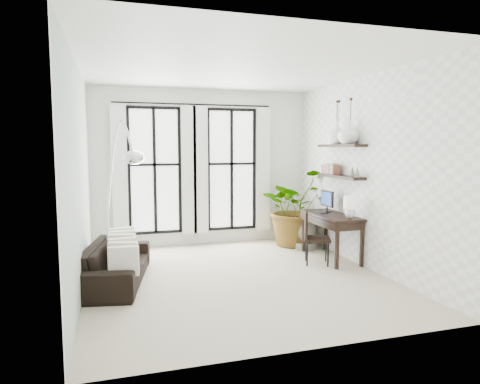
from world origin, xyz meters
name	(u,v)px	position (x,y,z in m)	size (l,w,h in m)	color
floor	(237,278)	(0.00, 0.00, 0.00)	(5.00, 5.00, 0.00)	#B5AB90
ceiling	(237,67)	(0.00, 0.00, 3.20)	(5.00, 5.00, 0.00)	white
wall_left	(79,178)	(-2.25, 0.00, 1.60)	(5.00, 5.00, 0.00)	#A2B5AB
wall_right	(366,173)	(2.25, 0.00, 1.60)	(5.00, 5.00, 0.00)	white
wall_back	(203,168)	(0.00, 2.50, 1.60)	(4.50, 4.50, 0.00)	white
windows	(194,170)	(-0.20, 2.43, 1.56)	(3.26, 0.13, 2.65)	white
wall_shelves	(339,164)	(2.11, 0.63, 1.73)	(0.25, 1.30, 0.60)	black
sofa	(116,263)	(-1.80, 0.29, 0.29)	(2.02, 0.79, 0.59)	black
throw_pillows	(123,249)	(-1.70, 0.29, 0.50)	(0.40, 1.52, 0.40)	silver
plant	(294,207)	(1.77, 1.82, 0.79)	(1.42, 1.23, 1.58)	#2D7228
desk	(332,218)	(1.94, 0.55, 0.76)	(0.59, 1.39, 1.21)	black
desk_chair	(312,234)	(1.48, 0.40, 0.53)	(0.57, 0.57, 0.93)	black
arc_lamp	(122,188)	(-1.67, 0.34, 1.42)	(0.74, 0.36, 2.43)	silver
buddha	(306,232)	(1.85, 1.44, 0.33)	(0.44, 0.44, 0.79)	slate
vase_a	(349,133)	(2.11, 0.34, 2.27)	(0.37, 0.37, 0.38)	white
vase_b	(337,134)	(2.11, 0.74, 2.27)	(0.37, 0.37, 0.38)	white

